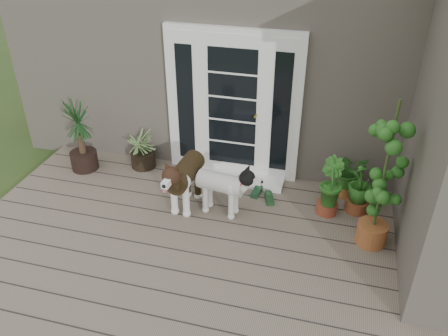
# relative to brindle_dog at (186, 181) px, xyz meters

# --- Properties ---
(deck) EXTENTS (6.20, 4.60, 0.12)m
(deck) POSITION_rel_brindle_dog_xyz_m (0.58, -1.20, -0.45)
(deck) COLOR #6B5B4C
(deck) RESTS_ON ground
(house_main) EXTENTS (7.40, 4.00, 3.10)m
(house_main) POSITION_rel_brindle_dog_xyz_m (0.58, 3.05, 1.04)
(house_main) COLOR #665E54
(house_main) RESTS_ON ground
(door_unit) EXTENTS (1.90, 0.14, 2.15)m
(door_unit) POSITION_rel_brindle_dog_xyz_m (0.38, 1.00, 0.69)
(door_unit) COLOR white
(door_unit) RESTS_ON deck
(door_step) EXTENTS (1.60, 0.40, 0.05)m
(door_step) POSITION_rel_brindle_dog_xyz_m (0.38, 0.80, -0.36)
(door_step) COLOR white
(door_step) RESTS_ON deck
(brindle_dog) EXTENTS (0.45, 0.95, 0.77)m
(brindle_dog) POSITION_rel_brindle_dog_xyz_m (0.00, 0.00, 0.00)
(brindle_dog) COLOR #332612
(brindle_dog) RESTS_ON deck
(white_dog) EXTENTS (0.84, 0.46, 0.67)m
(white_dog) POSITION_rel_brindle_dog_xyz_m (0.48, -0.02, -0.05)
(white_dog) COLOR white
(white_dog) RESTS_ON deck
(spider_plant) EXTENTS (0.80, 0.80, 0.66)m
(spider_plant) POSITION_rel_brindle_dog_xyz_m (-0.97, 0.80, -0.06)
(spider_plant) COLOR #86A766
(spider_plant) RESTS_ON deck
(yucca) EXTENTS (0.95, 0.95, 1.10)m
(yucca) POSITION_rel_brindle_dog_xyz_m (-1.80, 0.51, 0.16)
(yucca) COLOR black
(yucca) RESTS_ON deck
(herb_a) EXTENTS (0.60, 0.60, 0.57)m
(herb_a) POSITION_rel_brindle_dog_xyz_m (2.05, 0.80, -0.10)
(herb_a) COLOR #1E5718
(herb_a) RESTS_ON deck
(herb_b) EXTENTS (0.52, 0.52, 0.58)m
(herb_b) POSITION_rel_brindle_dog_xyz_m (1.82, 0.33, -0.09)
(herb_b) COLOR #1C621C
(herb_b) RESTS_ON deck
(herb_c) EXTENTS (0.53, 0.53, 0.58)m
(herb_c) POSITION_rel_brindle_dog_xyz_m (2.20, 0.48, -0.09)
(herb_c) COLOR #1C641E
(herb_c) RESTS_ON deck
(sapling) EXTENTS (0.62, 0.62, 1.92)m
(sapling) POSITION_rel_brindle_dog_xyz_m (2.38, -0.13, 0.57)
(sapling) COLOR #205719
(sapling) RESTS_ON deck
(clog_left) EXTENTS (0.22, 0.32, 0.09)m
(clog_left) POSITION_rel_brindle_dog_xyz_m (1.05, 0.40, -0.34)
(clog_left) COLOR #153619
(clog_left) RESTS_ON deck
(clog_right) EXTENTS (0.17, 0.31, 0.09)m
(clog_right) POSITION_rel_brindle_dog_xyz_m (0.85, 0.51, -0.34)
(clog_right) COLOR #15351D
(clog_right) RESTS_ON deck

